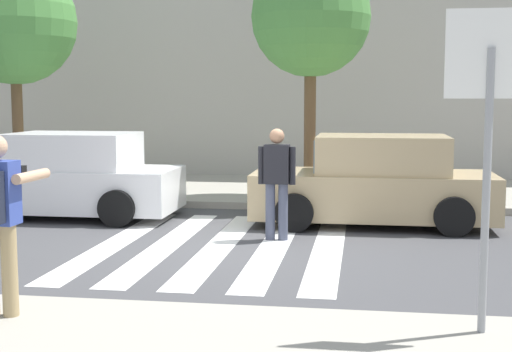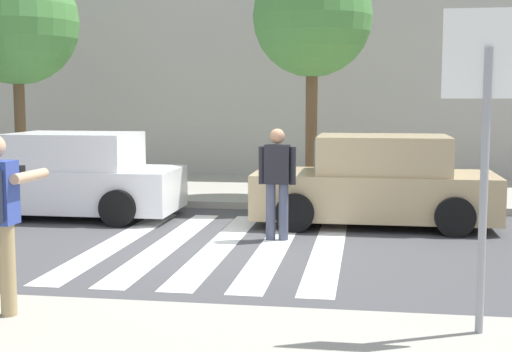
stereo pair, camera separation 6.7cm
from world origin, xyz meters
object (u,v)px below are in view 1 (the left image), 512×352
object	(u,v)px
stop_sign	(489,99)
street_tree_west	(14,23)
street_tree_center	(311,18)
pedestrian_crossing	(277,177)
parked_car_white	(68,178)
parked_car_tan	(375,183)

from	to	relation	value
stop_sign	street_tree_west	bearing A→B (deg)	135.64
street_tree_west	street_tree_center	world-z (taller)	street_tree_west
pedestrian_crossing	parked_car_white	distance (m)	4.34
parked_car_tan	street_tree_center	bearing A→B (deg)	120.86
pedestrian_crossing	parked_car_tan	world-z (taller)	pedestrian_crossing
parked_car_white	street_tree_west	world-z (taller)	street_tree_west
stop_sign	parked_car_white	bearing A→B (deg)	137.01
pedestrian_crossing	street_tree_west	world-z (taller)	street_tree_west
parked_car_white	street_tree_center	world-z (taller)	street_tree_center
pedestrian_crossing	street_tree_center	distance (m)	4.65
stop_sign	street_tree_center	world-z (taller)	street_tree_center
stop_sign	parked_car_white	world-z (taller)	stop_sign
pedestrian_crossing	street_tree_center	xyz separation A→B (m)	(0.22, 3.71, 2.79)
parked_car_white	parked_car_tan	size ratio (longest dim) A/B	1.00
parked_car_tan	street_tree_center	xyz separation A→B (m)	(-1.29, 2.17, 3.04)
parked_car_white	street_tree_west	bearing A→B (deg)	131.98
pedestrian_crossing	parked_car_white	world-z (taller)	pedestrian_crossing
stop_sign	parked_car_tan	xyz separation A→B (m)	(-0.85, 5.98, -1.47)
stop_sign	pedestrian_crossing	bearing A→B (deg)	118.12
street_tree_west	street_tree_center	xyz separation A→B (m)	(6.47, -0.28, -0.03)
stop_sign	street_tree_west	distance (m)	12.15
street_tree_west	pedestrian_crossing	bearing A→B (deg)	-32.59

